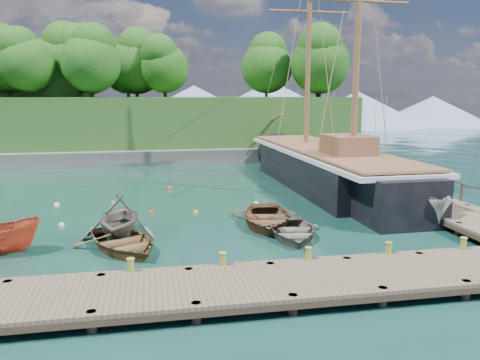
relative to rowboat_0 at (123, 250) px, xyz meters
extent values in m
plane|color=#13392F|center=(4.49, 1.07, 0.00)|extent=(160.00, 160.00, 0.00)
cube|color=brown|center=(6.49, -5.43, 0.54)|extent=(20.00, 3.20, 0.12)
cube|color=black|center=(6.49, -5.43, 0.38)|extent=(20.00, 3.20, 0.20)
cylinder|color=black|center=(-3.21, -4.13, 0.05)|extent=(0.28, 0.28, 1.10)
cube|color=brown|center=(15.99, 8.07, 0.54)|extent=(3.20, 24.00, 0.12)
cube|color=black|center=(15.99, 8.07, 0.38)|extent=(3.20, 24.00, 0.20)
cylinder|color=black|center=(14.69, 19.77, 0.05)|extent=(0.28, 0.28, 1.10)
cylinder|color=black|center=(17.29, 19.77, 0.05)|extent=(0.28, 0.28, 1.10)
cylinder|color=olive|center=(0.49, -4.03, 0.00)|extent=(0.26, 0.26, 0.45)
cylinder|color=olive|center=(3.49, -4.03, 0.00)|extent=(0.26, 0.26, 0.45)
cylinder|color=olive|center=(6.49, -4.03, 0.00)|extent=(0.26, 0.26, 0.45)
cylinder|color=olive|center=(9.49, -4.03, 0.00)|extent=(0.26, 0.26, 0.45)
cylinder|color=olive|center=(12.49, -4.03, 0.00)|extent=(0.26, 0.26, 0.45)
imported|color=brown|center=(0.00, 0.00, 0.00)|extent=(4.80, 5.38, 0.92)
imported|color=#5F594E|center=(-0.23, 1.79, 0.00)|extent=(3.69, 4.17, 2.05)
imported|color=brown|center=(6.60, 2.57, 0.00)|extent=(4.36, 5.46, 1.01)
imported|color=#635B51|center=(7.27, 0.43, 0.00)|extent=(3.64, 4.61, 0.86)
imported|color=silver|center=(14.49, 1.91, 0.00)|extent=(2.49, 5.08, 1.88)
cube|color=black|center=(12.85, 10.95, 0.82)|extent=(5.39, 15.74, 3.25)
cube|color=black|center=(12.65, 21.00, 0.82)|extent=(2.89, 4.97, 2.92)
cube|color=black|center=(13.03, 2.02, 0.82)|extent=(3.63, 4.09, 3.09)
cube|color=silver|center=(12.85, 10.95, 2.39)|extent=(5.53, 20.65, 0.25)
cube|color=brown|center=(12.85, 10.95, 2.64)|extent=(5.07, 20.19, 0.12)
cube|color=brown|center=(12.92, 7.60, 3.24)|extent=(2.60, 3.05, 1.20)
cylinder|color=brown|center=(12.58, 24.62, 3.84)|extent=(0.38, 6.90, 1.69)
cylinder|color=brown|center=(12.77, 14.97, 11.27)|extent=(0.36, 0.36, 17.26)
cylinder|color=brown|center=(12.93, 6.93, 10.58)|extent=(0.36, 0.36, 15.88)
cylinder|color=#8C7A59|center=(12.64, 21.30, 11.51)|extent=(0.29, 11.93, 10.03)
sphere|color=silver|center=(-3.13, 4.28, 0.00)|extent=(0.28, 0.28, 0.28)
sphere|color=red|center=(1.15, 5.89, 0.00)|extent=(0.29, 0.29, 0.29)
sphere|color=orange|center=(3.47, 5.52, 0.00)|extent=(0.29, 0.29, 0.29)
sphere|color=silver|center=(7.09, 6.86, 0.00)|extent=(0.33, 0.33, 0.33)
sphere|color=orange|center=(-1.02, 8.64, 0.00)|extent=(0.29, 0.29, 0.29)
sphere|color=#F82E14|center=(2.36, 12.42, 0.00)|extent=(0.35, 0.35, 0.35)
sphere|color=silver|center=(-4.16, 8.69, 0.00)|extent=(0.33, 0.33, 0.33)
sphere|color=#D13A00|center=(6.34, 5.01, 0.00)|extent=(0.34, 0.34, 0.34)
cube|color=#474744|center=(-3.51, 25.07, 0.60)|extent=(50.00, 4.00, 1.40)
cube|color=#224E1C|center=(-3.51, 31.07, 3.00)|extent=(50.00, 14.00, 6.00)
cylinder|color=#382616|center=(-11.62, 29.18, 6.70)|extent=(0.36, 0.36, 1.40)
sphere|color=#164514|center=(-11.62, 29.18, 9.10)|extent=(5.42, 5.42, 5.42)
cylinder|color=#382616|center=(-9.69, 27.88, 6.70)|extent=(0.36, 0.36, 1.40)
sphere|color=#164514|center=(-9.69, 27.88, 8.96)|extent=(5.02, 5.02, 5.02)
cylinder|color=#382616|center=(18.40, 27.72, 6.70)|extent=(0.36, 0.36, 1.40)
sphere|color=#164514|center=(18.40, 27.72, 9.30)|extent=(6.00, 6.00, 6.00)
cylinder|color=#382616|center=(2.88, 32.29, 6.70)|extent=(0.36, 0.36, 1.40)
sphere|color=#164514|center=(2.88, 32.29, 9.00)|extent=(5.13, 5.13, 5.13)
cylinder|color=#382616|center=(-5.67, 31.27, 6.70)|extent=(0.36, 0.36, 1.40)
sphere|color=#164514|center=(-5.67, 31.27, 9.24)|extent=(5.82, 5.82, 5.82)
cylinder|color=#382616|center=(-0.09, 34.42, 6.70)|extent=(0.36, 0.36, 1.40)
sphere|color=#164514|center=(-0.09, 34.42, 9.32)|extent=(6.05, 6.05, 6.05)
cylinder|color=#382616|center=(18.58, 28.72, 6.70)|extent=(0.36, 0.36, 1.40)
sphere|color=#164514|center=(18.58, 28.72, 8.87)|extent=(4.77, 4.77, 4.77)
cylinder|color=#382616|center=(-4.02, 27.62, 6.70)|extent=(0.36, 0.36, 1.40)
sphere|color=#164514|center=(-4.02, 27.62, 9.11)|extent=(5.47, 5.47, 5.47)
cylinder|color=#382616|center=(13.76, 31.46, 6.70)|extent=(0.36, 0.36, 1.40)
sphere|color=#164514|center=(13.76, 31.46, 9.14)|extent=(5.55, 5.55, 5.55)
cylinder|color=#382616|center=(-5.53, 38.83, 6.70)|extent=(0.36, 0.36, 1.40)
sphere|color=#164514|center=(-5.53, 38.83, 9.39)|extent=(6.25, 6.25, 6.25)
cylinder|color=#382616|center=(-13.42, 32.47, 6.70)|extent=(0.36, 0.36, 1.40)
cylinder|color=#382616|center=(-1.24, 39.44, 6.70)|extent=(0.36, 0.36, 1.40)
sphere|color=#164514|center=(-1.24, 39.44, 9.26)|extent=(5.89, 5.89, 5.89)
cylinder|color=#382616|center=(-7.41, 32.09, 6.70)|extent=(0.36, 0.36, 1.40)
sphere|color=#164514|center=(-7.41, 32.09, 9.33)|extent=(6.08, 6.08, 6.08)
cone|color=#728CA5|center=(24.49, 71.07, 4.50)|extent=(36.00, 36.00, 9.00)
cone|color=#728CA5|center=(42.49, 71.07, 3.50)|extent=(28.00, 28.00, 7.00)
cone|color=#728CA5|center=(9.49, 71.07, 4.00)|extent=(32.00, 32.00, 8.00)
cone|color=#728CA5|center=(59.49, 71.07, 3.00)|extent=(24.00, 24.00, 6.00)
camera|label=1|loc=(1.28, -18.76, 6.21)|focal=35.00mm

